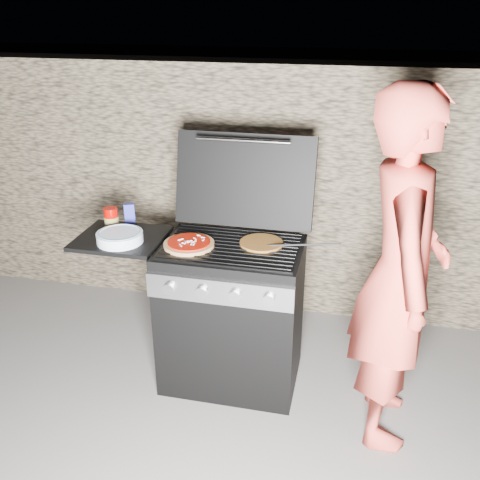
% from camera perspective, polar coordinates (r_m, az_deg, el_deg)
% --- Properties ---
extents(ground, '(50.00, 50.00, 0.00)m').
position_cam_1_polar(ground, '(3.49, -0.83, -14.28)').
color(ground, '#615C58').
extents(stone_wall, '(8.00, 0.35, 1.80)m').
position_cam_1_polar(stone_wall, '(3.97, 2.62, 5.51)').
color(stone_wall, '#79684E').
rests_on(stone_wall, ground).
extents(gas_grill, '(1.34, 0.79, 0.91)m').
position_cam_1_polar(gas_grill, '(3.29, -5.15, -7.41)').
color(gas_grill, black).
rests_on(gas_grill, ground).
extents(pizza_topped, '(0.33, 0.33, 0.03)m').
position_cam_1_polar(pizza_topped, '(3.01, -5.47, -0.36)').
color(pizza_topped, '#E4C069').
rests_on(pizza_topped, gas_grill).
extents(pizza_plain, '(0.30, 0.30, 0.01)m').
position_cam_1_polar(pizza_plain, '(3.03, 2.29, -0.31)').
color(pizza_plain, '#B57C31').
rests_on(pizza_plain, gas_grill).
extents(sauce_jar, '(0.09, 0.09, 0.13)m').
position_cam_1_polar(sauce_jar, '(3.33, -13.57, 2.31)').
color(sauce_jar, '#9E0500').
rests_on(sauce_jar, gas_grill).
extents(blue_carton, '(0.07, 0.06, 0.13)m').
position_cam_1_polar(blue_carton, '(3.36, -11.70, 2.71)').
color(blue_carton, '#262D96').
rests_on(blue_carton, gas_grill).
extents(plate_stack, '(0.28, 0.28, 0.06)m').
position_cam_1_polar(plate_stack, '(3.13, -12.70, 0.29)').
color(plate_stack, white).
rests_on(plate_stack, gas_grill).
extents(person, '(0.47, 0.70, 1.87)m').
position_cam_1_polar(person, '(2.76, 16.69, -3.55)').
color(person, '#D04436').
rests_on(person, ground).
extents(tongs, '(0.41, 0.06, 0.08)m').
position_cam_1_polar(tongs, '(2.93, 6.75, -0.58)').
color(tongs, black).
rests_on(tongs, gas_grill).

